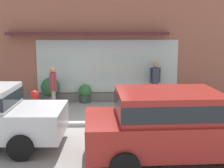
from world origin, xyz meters
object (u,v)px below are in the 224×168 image
potted_plant_doorstep (50,89)px  potted_plant_window_center (189,91)px  potted_plant_window_left (2,95)px  parked_car_red (173,122)px  pedestrian_passerby (155,79)px  pedestrian_with_handbag (53,86)px  potted_plant_low_front (85,93)px  fire_hydrant (35,105)px

potted_plant_doorstep → potted_plant_window_center: size_ratio=1.46×
potted_plant_doorstep → potted_plant_window_left: potted_plant_doorstep is taller
parked_car_red → potted_plant_doorstep: size_ratio=3.93×
pedestrian_passerby → potted_plant_window_center: pedestrian_passerby is taller
potted_plant_doorstep → pedestrian_passerby: bearing=-1.6°
pedestrian_with_handbag → pedestrian_passerby: pedestrian_with_handbag is taller
potted_plant_window_left → potted_plant_window_center: size_ratio=1.17×
pedestrian_passerby → potted_plant_window_left: (-6.01, 0.07, -0.57)m
pedestrian_passerby → potted_plant_low_front: size_ratio=2.26×
potted_plant_low_front → potted_plant_window_center: 4.24m
pedestrian_with_handbag → potted_plant_low_front: bearing=-34.1°
parked_car_red → potted_plant_doorstep: parked_car_red is taller
potted_plant_doorstep → potted_plant_window_left: (-1.89, -0.05, -0.18)m
potted_plant_window_left → potted_plant_window_center: 7.47m
fire_hydrant → parked_car_red: parked_car_red is taller
potted_plant_low_front → potted_plant_window_left: bearing=-176.6°
potted_plant_window_left → potted_plant_low_front: 3.24m
potted_plant_doorstep → pedestrian_with_handbag: bearing=-77.0°
fire_hydrant → potted_plant_window_center: size_ratio=1.37×
potted_plant_doorstep → potted_plant_window_center: bearing=1.3°
fire_hydrant → pedestrian_passerby: (4.32, 1.96, 0.48)m
pedestrian_passerby → parked_car_red: (-0.60, -5.33, -0.07)m
parked_car_red → potted_plant_low_front: (-2.19, 5.60, -0.51)m
pedestrian_with_handbag → potted_plant_window_left: (-2.21, 1.35, -0.57)m
pedestrian_with_handbag → potted_plant_doorstep: (-0.32, 1.40, -0.38)m
potted_plant_window_left → parked_car_red: bearing=-44.9°
potted_plant_window_left → fire_hydrant: bearing=-50.3°
parked_car_red → pedestrian_passerby: bearing=82.4°
fire_hydrant → parked_car_red: bearing=-42.1°
fire_hydrant → potted_plant_window_center: bearing=21.0°
pedestrian_with_handbag → potted_plant_doorstep: pedestrian_with_handbag is taller
potted_plant_low_front → potted_plant_window_center: potted_plant_low_front is taller
fire_hydrant → potted_plant_doorstep: 2.09m
potted_plant_doorstep → potted_plant_window_center: potted_plant_doorstep is taller
fire_hydrant → potted_plant_low_front: bearing=55.4°
potted_plant_low_front → potted_plant_window_center: size_ratio=1.03×
fire_hydrant → potted_plant_window_left: bearing=129.7°
potted_plant_doorstep → fire_hydrant: bearing=-95.4°
pedestrian_passerby → potted_plant_low_front: pedestrian_passerby is taller
potted_plant_doorstep → potted_plant_low_front: bearing=6.3°
pedestrian_passerby → potted_plant_doorstep: bearing=166.1°
pedestrian_with_handbag → fire_hydrant: bearing=142.1°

